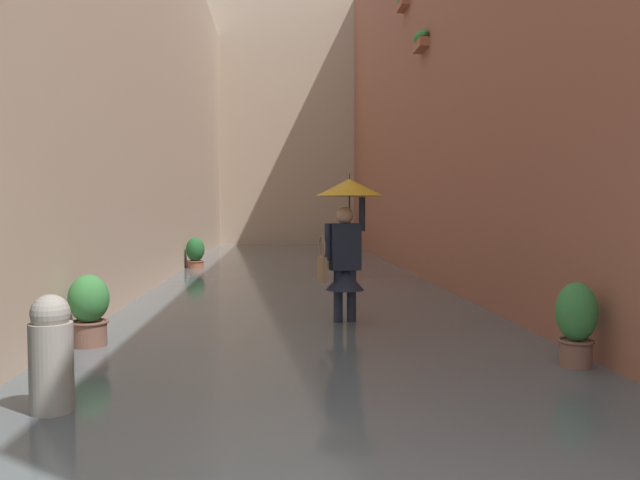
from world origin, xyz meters
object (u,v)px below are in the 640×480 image
person_wading (347,227)px  potted_plant_mid_left (576,326)px  potted_plant_near_right (89,313)px  potted_plant_far_right (195,255)px  mooring_bollard (51,362)px

person_wading → potted_plant_mid_left: size_ratio=2.23×
person_wading → potted_plant_mid_left: person_wading is taller
potted_plant_near_right → potted_plant_far_right: potted_plant_near_right is taller
potted_plant_far_right → mooring_bollard: 10.79m
potted_plant_mid_left → mooring_bollard: 4.52m
potted_plant_near_right → person_wading: bearing=-157.2°
potted_plant_mid_left → mooring_bollard: size_ratio=0.93×
person_wading → mooring_bollard: bearing=53.3°
potted_plant_far_right → potted_plant_near_right: bearing=90.1°
potted_plant_near_right → mooring_bollard: size_ratio=0.91×
potted_plant_mid_left → mooring_bollard: (4.41, 0.98, -0.02)m
person_wading → potted_plant_near_right: person_wading is taller
mooring_bollard → potted_plant_near_right: bearing=-80.0°
mooring_bollard → potted_plant_far_right: bearing=-87.9°
potted_plant_far_right → mooring_bollard: (-0.40, 10.78, 0.03)m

